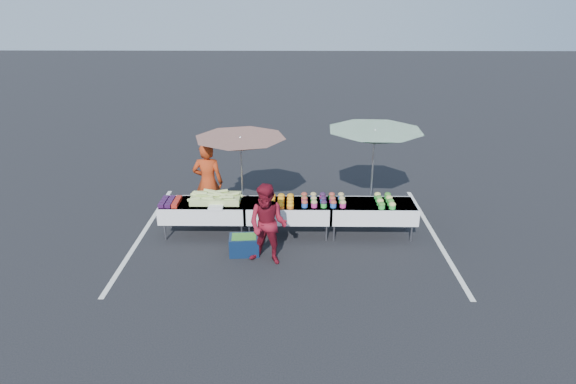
{
  "coord_description": "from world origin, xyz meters",
  "views": [
    {
      "loc": [
        0.11,
        -9.45,
        4.81
      ],
      "look_at": [
        0.0,
        0.0,
        1.0
      ],
      "focal_mm": 30.0,
      "sensor_mm": 36.0,
      "label": 1
    }
  ],
  "objects_px": {
    "table_right": "(372,210)",
    "storage_bin": "(244,245)",
    "customer": "(268,225)",
    "umbrella_right": "(375,138)",
    "table_center": "(288,210)",
    "vendor": "(208,183)",
    "table_left": "(205,210)",
    "umbrella_left": "(241,145)"
  },
  "relations": [
    {
      "from": "table_right",
      "to": "umbrella_right",
      "type": "bearing_deg",
      "value": 83.25
    },
    {
      "from": "table_right",
      "to": "umbrella_right",
      "type": "xyz_separation_m",
      "value": [
        0.09,
        0.8,
        1.39
      ]
    },
    {
      "from": "customer",
      "to": "storage_bin",
      "type": "bearing_deg",
      "value": 163.43
    },
    {
      "from": "table_left",
      "to": "umbrella_left",
      "type": "relative_size",
      "value": 0.82
    },
    {
      "from": "umbrella_right",
      "to": "customer",
      "type": "bearing_deg",
      "value": -138.55
    },
    {
      "from": "table_left",
      "to": "table_right",
      "type": "relative_size",
      "value": 1.0
    },
    {
      "from": "table_center",
      "to": "umbrella_left",
      "type": "distance_m",
      "value": 1.75
    },
    {
      "from": "table_left",
      "to": "umbrella_right",
      "type": "xyz_separation_m",
      "value": [
        3.69,
        0.8,
        1.39
      ]
    },
    {
      "from": "umbrella_right",
      "to": "storage_bin",
      "type": "relative_size",
      "value": 4.36
    },
    {
      "from": "table_right",
      "to": "storage_bin",
      "type": "relative_size",
      "value": 2.99
    },
    {
      "from": "table_center",
      "to": "customer",
      "type": "xyz_separation_m",
      "value": [
        -0.37,
        -1.2,
        0.23
      ]
    },
    {
      "from": "storage_bin",
      "to": "customer",
      "type": "bearing_deg",
      "value": -37.89
    },
    {
      "from": "customer",
      "to": "umbrella_right",
      "type": "bearing_deg",
      "value": 58.73
    },
    {
      "from": "table_center",
      "to": "table_right",
      "type": "xyz_separation_m",
      "value": [
        1.8,
        0.0,
        0.0
      ]
    },
    {
      "from": "table_left",
      "to": "umbrella_left",
      "type": "bearing_deg",
      "value": 37.96
    },
    {
      "from": "table_left",
      "to": "umbrella_right",
      "type": "distance_m",
      "value": 4.03
    },
    {
      "from": "table_right",
      "to": "storage_bin",
      "type": "height_order",
      "value": "table_right"
    },
    {
      "from": "table_right",
      "to": "storage_bin",
      "type": "distance_m",
      "value": 2.83
    },
    {
      "from": "umbrella_left",
      "to": "storage_bin",
      "type": "relative_size",
      "value": 3.63
    },
    {
      "from": "umbrella_left",
      "to": "umbrella_right",
      "type": "relative_size",
      "value": 0.83
    },
    {
      "from": "table_center",
      "to": "umbrella_right",
      "type": "distance_m",
      "value": 2.48
    },
    {
      "from": "vendor",
      "to": "umbrella_right",
      "type": "bearing_deg",
      "value": -176.85
    },
    {
      "from": "table_left",
      "to": "umbrella_left",
      "type": "xyz_separation_m",
      "value": [
        0.76,
        0.6,
        1.27
      ]
    },
    {
      "from": "vendor",
      "to": "customer",
      "type": "bearing_deg",
      "value": 128.96
    },
    {
      "from": "vendor",
      "to": "table_right",
      "type": "bearing_deg",
      "value": 170.67
    },
    {
      "from": "umbrella_left",
      "to": "table_left",
      "type": "bearing_deg",
      "value": -142.04
    },
    {
      "from": "table_left",
      "to": "table_center",
      "type": "distance_m",
      "value": 1.8
    },
    {
      "from": "table_left",
      "to": "umbrella_left",
      "type": "height_order",
      "value": "umbrella_left"
    },
    {
      "from": "storage_bin",
      "to": "table_right",
      "type": "bearing_deg",
      "value": 13.88
    },
    {
      "from": "vendor",
      "to": "umbrella_left",
      "type": "distance_m",
      "value": 1.22
    },
    {
      "from": "umbrella_left",
      "to": "storage_bin",
      "type": "distance_m",
      "value": 2.22
    },
    {
      "from": "vendor",
      "to": "table_left",
      "type": "bearing_deg",
      "value": 93.47
    },
    {
      "from": "table_left",
      "to": "table_right",
      "type": "distance_m",
      "value": 3.6
    },
    {
      "from": "table_right",
      "to": "table_center",
      "type": "bearing_deg",
      "value": 180.0
    },
    {
      "from": "table_center",
      "to": "vendor",
      "type": "distance_m",
      "value": 1.99
    },
    {
      "from": "table_center",
      "to": "customer",
      "type": "bearing_deg",
      "value": -107.16
    },
    {
      "from": "table_right",
      "to": "umbrella_right",
      "type": "relative_size",
      "value": 0.69
    },
    {
      "from": "customer",
      "to": "storage_bin",
      "type": "relative_size",
      "value": 2.6
    },
    {
      "from": "vendor",
      "to": "umbrella_left",
      "type": "xyz_separation_m",
      "value": [
        0.78,
        -0.12,
        0.92
      ]
    },
    {
      "from": "customer",
      "to": "umbrella_right",
      "type": "distance_m",
      "value": 3.24
    },
    {
      "from": "table_right",
      "to": "vendor",
      "type": "xyz_separation_m",
      "value": [
        -3.62,
        0.71,
        0.35
      ]
    },
    {
      "from": "table_left",
      "to": "table_center",
      "type": "height_order",
      "value": "same"
    }
  ]
}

